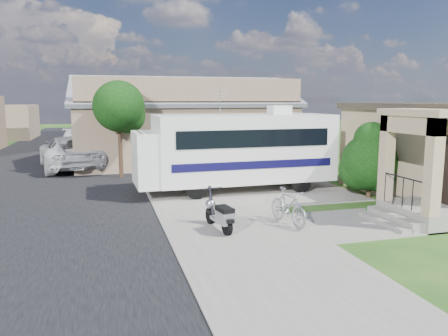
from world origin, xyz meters
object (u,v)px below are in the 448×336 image
object	(u,v)px
motorhome	(237,149)
bicycle	(288,209)
van	(76,141)
shrub	(371,159)
pickup_truck	(71,152)
scooter	(220,215)
garden_hose	(372,211)

from	to	relation	value
motorhome	bicycle	world-z (taller)	motorhome
bicycle	van	xyz separation A→B (m)	(-7.00, 21.10, 0.25)
shrub	pickup_truck	distance (m)	15.51
shrub	scooter	bearing A→B (deg)	-157.46
motorhome	bicycle	size ratio (longest dim) A/B	4.48
motorhome	pickup_truck	size ratio (longest dim) A/B	1.26
pickup_truck	van	bearing A→B (deg)	-98.66
scooter	bicycle	xyz separation A→B (m)	(2.05, 0.03, 0.03)
shrub	pickup_truck	size ratio (longest dim) A/B	0.45
bicycle	scooter	bearing A→B (deg)	170.42
shrub	bicycle	world-z (taller)	shrub
shrub	garden_hose	size ratio (longest dim) A/B	7.42
shrub	garden_hose	world-z (taller)	shrub
pickup_truck	van	distance (m)	7.86
motorhome	garden_hose	world-z (taller)	motorhome
scooter	garden_hose	xyz separation A→B (m)	(5.31, 0.67, -0.41)
pickup_truck	garden_hose	bearing A→B (deg)	118.91
garden_hose	pickup_truck	bearing A→B (deg)	128.70
shrub	bicycle	bearing A→B (deg)	-149.15
shrub	scooter	world-z (taller)	shrub
motorhome	garden_hose	distance (m)	5.80
pickup_truck	garden_hose	world-z (taller)	pickup_truck
van	garden_hose	xyz separation A→B (m)	(10.26, -20.46, -0.70)
motorhome	shrub	world-z (taller)	motorhome
shrub	van	xyz separation A→B (m)	(-11.49, 18.42, -0.68)
motorhome	garden_hose	bearing A→B (deg)	-56.21
pickup_truck	van	xyz separation A→B (m)	(-0.15, 7.85, -0.09)
pickup_truck	garden_hose	distance (m)	16.18
motorhome	bicycle	distance (m)	5.31
scooter	van	xyz separation A→B (m)	(-4.95, 21.13, 0.29)
shrub	pickup_truck	world-z (taller)	shrub
bicycle	van	distance (m)	22.24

